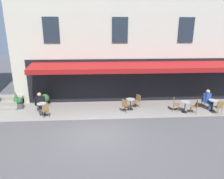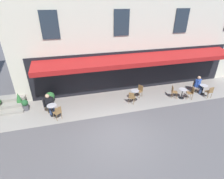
{
  "view_description": "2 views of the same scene",
  "coord_description": "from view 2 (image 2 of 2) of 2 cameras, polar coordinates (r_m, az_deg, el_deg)",
  "views": [
    {
      "loc": [
        -0.24,
        9.48,
        5.29
      ],
      "look_at": [
        -0.99,
        -2.77,
        1.59
      ],
      "focal_mm": 32.47,
      "sensor_mm": 36.0,
      "label": 1
    },
    {
      "loc": [
        2.14,
        6.83,
        6.56
      ],
      "look_at": [
        -0.39,
        -2.68,
        1.39
      ],
      "focal_mm": 27.33,
      "sensor_mm": 36.0,
      "label": 2
    }
  ],
  "objects": [
    {
      "name": "ground_plane",
      "position": [
        9.71,
        1.92,
        -14.8
      ],
      "size": [
        70.0,
        70.0,
        0.0
      ],
      "primitive_type": "plane",
      "color": "#565456"
    },
    {
      "name": "sidewalk_cafe_terrace",
      "position": [
        13.3,
        11.21,
        -2.42
      ],
      "size": [
        20.5,
        3.2,
        0.01
      ],
      "primitive_type": "cube",
      "color": "gray",
      "rests_on": "ground_plane"
    },
    {
      "name": "back_alley_steps",
      "position": [
        13.8,
        -31.76,
        -4.1
      ],
      "size": [
        2.4,
        1.75,
        0.6
      ],
      "color": "gray",
      "rests_on": "ground_plane"
    },
    {
      "name": "cafe_table_near_entrance",
      "position": [
        15.01,
        28.18,
        0.36
      ],
      "size": [
        0.6,
        0.6,
        0.75
      ],
      "color": "black",
      "rests_on": "ground_plane"
    },
    {
      "name": "cafe_chair_wicker_corner_left",
      "position": [
        14.62,
        29.9,
        -0.53
      ],
      "size": [
        0.42,
        0.42,
        0.91
      ],
      "color": "olive",
      "rests_on": "ground_plane"
    },
    {
      "name": "cafe_chair_wicker_back_row",
      "position": [
        15.18,
        26.09,
        1.39
      ],
      "size": [
        0.53,
        0.53,
        0.91
      ],
      "color": "olive",
      "rests_on": "ground_plane"
    },
    {
      "name": "cafe_table_mid_terrace",
      "position": [
        11.44,
        -19.33,
        -6.1
      ],
      "size": [
        0.6,
        0.6,
        0.75
      ],
      "color": "black",
      "rests_on": "ground_plane"
    },
    {
      "name": "cafe_chair_wicker_corner_right",
      "position": [
        10.93,
        -17.71,
        -7.17
      ],
      "size": [
        0.55,
        0.55,
        0.91
      ],
      "color": "olive",
      "rests_on": "ground_plane"
    },
    {
      "name": "cafe_chair_wicker_facing_street",
      "position": [
        11.93,
        -20.62,
        -4.55
      ],
      "size": [
        0.54,
        0.54,
        0.91
      ],
      "color": "olive",
      "rests_on": "ground_plane"
    },
    {
      "name": "cafe_table_streetside",
      "position": [
        13.69,
        22.45,
        -0.87
      ],
      "size": [
        0.6,
        0.6,
        0.75
      ],
      "color": "black",
      "rests_on": "ground_plane"
    },
    {
      "name": "cafe_chair_wicker_kerbside",
      "position": [
        13.88,
        24.97,
        -0.75
      ],
      "size": [
        0.51,
        0.51,
        0.91
      ],
      "color": "olive",
      "rests_on": "ground_plane"
    },
    {
      "name": "cafe_chair_wicker_under_awning",
      "position": [
        13.52,
        19.91,
        -0.47
      ],
      "size": [
        0.53,
        0.53,
        0.91
      ],
      "color": "olive",
      "rests_on": "ground_plane"
    },
    {
      "name": "cafe_table_far_end",
      "position": [
        12.58,
        7.65,
        -1.4
      ],
      "size": [
        0.6,
        0.6,
        0.75
      ],
      "color": "black",
      "rests_on": "ground_plane"
    },
    {
      "name": "cafe_chair_wicker_by_window",
      "position": [
        12.03,
        6.66,
        -2.49
      ],
      "size": [
        0.56,
        0.56,
        0.91
      ],
      "color": "olive",
      "rests_on": "ground_plane"
    },
    {
      "name": "cafe_chair_wicker_near_door",
      "position": [
        13.02,
        9.27,
        -0.18
      ],
      "size": [
        0.55,
        0.55,
        0.91
      ],
      "color": "olive",
      "rests_on": "ground_plane"
    },
    {
      "name": "seated_patron_in_blue",
      "position": [
        15.04,
        26.96,
        1.69
      ],
      "size": [
        0.65,
        0.68,
        1.36
      ],
      "color": "navy",
      "rests_on": "ground_plane"
    },
    {
      "name": "seated_companion_in_black",
      "position": [
        11.67,
        -20.34,
        -4.31
      ],
      "size": [
        0.63,
        0.66,
        1.34
      ],
      "color": "navy",
      "rests_on": "ground_plane"
    },
    {
      "name": "potted_plant_under_sign",
      "position": [
        13.27,
        -28.61,
        -3.1
      ],
      "size": [
        0.46,
        0.46,
        1.05
      ],
      "color": "#2D2D33",
      "rests_on": "ground_plane"
    },
    {
      "name": "potted_plant_entrance_left",
      "position": [
        12.83,
        -19.95,
        -2.39
      ],
      "size": [
        0.61,
        0.61,
        0.86
      ],
      "color": "#4C4C51",
      "rests_on": "ground_plane"
    },
    {
      "name": "potted_plant_mid_terrace",
      "position": [
        12.75,
        -27.02,
        -4.59
      ],
      "size": [
        0.42,
        0.42,
        0.76
      ],
      "color": "#4C4C51",
      "rests_on": "ground_plane"
    }
  ]
}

